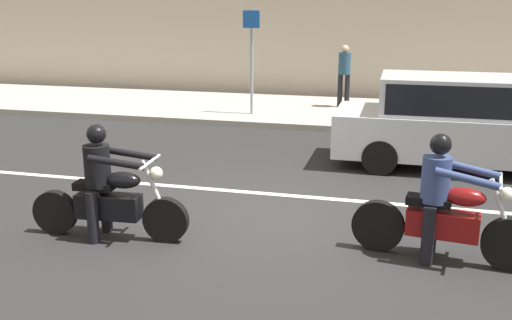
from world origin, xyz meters
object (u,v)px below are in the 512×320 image
Objects in this scene: motorcycle_with_rider_denim_blue at (443,210)px; street_sign_post at (252,52)px; motorcycle_with_rider_black_leather at (107,192)px; parked_sedan_silver at (458,122)px; pedestrian_bystander at (344,71)px.

motorcycle_with_rider_denim_blue is 0.80× the size of street_sign_post.
motorcycle_with_rider_black_leather is 0.80× the size of street_sign_post.
pedestrian_bystander is at bearing 116.95° from parked_sedan_silver.
motorcycle_with_rider_black_leather is 10.08m from pedestrian_bystander.
motorcycle_with_rider_denim_blue is 4.32m from parked_sedan_silver.
pedestrian_bystander reaches higher than motorcycle_with_rider_denim_blue.
motorcycle_with_rider_denim_blue is 1.25× the size of pedestrian_bystander.
motorcycle_with_rider_black_leather is at bearing -175.08° from motorcycle_with_rider_denim_blue.
street_sign_post is 1.56× the size of pedestrian_bystander.
motorcycle_with_rider_denim_blue is 9.75m from pedestrian_bystander.
street_sign_post is 2.84m from pedestrian_bystander.
street_sign_post is at bearing 143.82° from parked_sedan_silver.
parked_sedan_silver reaches higher than motorcycle_with_rider_denim_blue.
parked_sedan_silver is 5.84m from pedestrian_bystander.
parked_sedan_silver is at bearing 44.73° from motorcycle_with_rider_black_leather.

